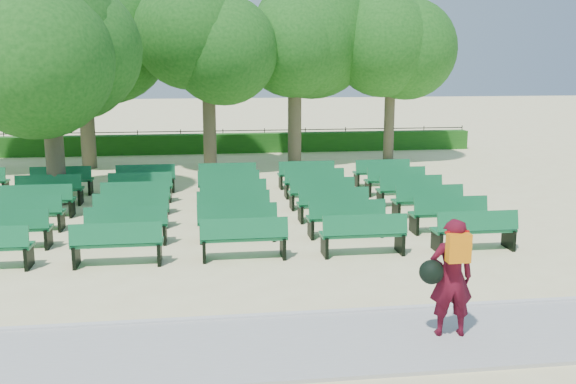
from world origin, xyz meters
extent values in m
plane|color=#F3E5A1|center=(0.00, 0.00, 0.00)|extent=(120.00, 120.00, 0.00)
cube|color=#AEAEA9|center=(0.00, -7.40, 0.03)|extent=(30.00, 2.20, 0.06)
cube|color=silver|center=(0.00, -6.25, 0.05)|extent=(30.00, 0.12, 0.10)
cube|color=#1D5916|center=(0.00, 14.00, 0.45)|extent=(26.00, 0.70, 0.90)
cube|color=#116537|center=(-0.57, 1.08, 0.48)|extent=(1.93, 0.65, 0.06)
cube|color=#116537|center=(-0.57, 0.86, 0.74)|extent=(1.91, 0.27, 0.45)
cylinder|color=brown|center=(-4.42, 3.45, 1.55)|extent=(0.55, 0.55, 3.10)
ellipsoid|color=#1E5D18|center=(-4.42, 3.45, 4.36)|extent=(4.56, 4.56, 4.11)
imported|color=#4B0A19|center=(3.68, -7.36, 0.99)|extent=(0.72, 0.51, 1.87)
cube|color=orange|center=(3.68, -7.57, 1.53)|extent=(0.35, 0.17, 0.44)
sphere|color=black|center=(3.33, -7.42, 1.12)|extent=(0.37, 0.37, 0.37)
camera|label=1|loc=(-0.10, -16.34, 4.26)|focal=40.00mm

